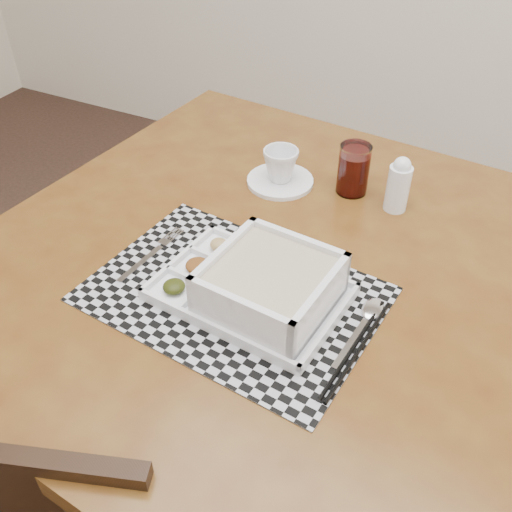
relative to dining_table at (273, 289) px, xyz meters
The scene contains 10 objects.
dining_table is the anchor object (origin of this frame).
placemat 0.16m from the dining_table, 97.99° to the right, with size 0.50×0.35×0.00m, color #A7A6AE.
serving_tray 0.18m from the dining_table, 72.25° to the right, with size 0.34×0.25×0.09m.
fork 0.25m from the dining_table, 154.51° to the right, with size 0.03×0.19×0.00m.
spoon 0.24m from the dining_table, 18.74° to the right, with size 0.04×0.18×0.01m.
chopsticks 0.28m from the dining_table, 35.64° to the right, with size 0.04×0.24×0.01m.
saucer 0.27m from the dining_table, 112.33° to the left, with size 0.15×0.15×0.01m, color white.
cup 0.29m from the dining_table, 112.33° to the left, with size 0.08×0.08×0.07m, color white.
juice_glass 0.32m from the dining_table, 78.73° to the left, with size 0.07×0.07×0.11m.
creamer_bottle 0.34m from the dining_table, 58.12° to the left, with size 0.05×0.05×0.12m.
Camera 1 is at (0.46, 0.01, 1.53)m, focal length 40.00 mm.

